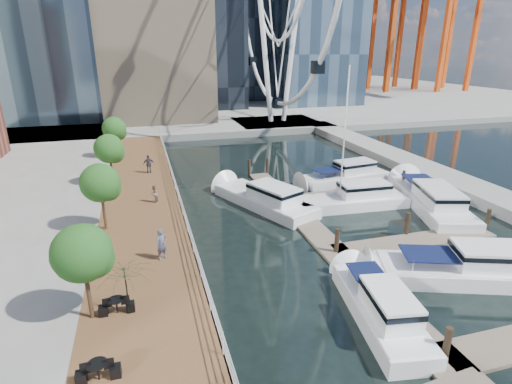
{
  "coord_description": "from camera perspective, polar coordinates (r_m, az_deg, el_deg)",
  "views": [
    {
      "loc": [
        -8.41,
        -12.79,
        12.57
      ],
      "look_at": [
        -1.01,
        12.93,
        3.0
      ],
      "focal_mm": 28.0,
      "sensor_mm": 36.0,
      "label": 1
    }
  ],
  "objects": [
    {
      "name": "ground",
      "position": [
        19.81,
        14.17,
        -20.43
      ],
      "size": [
        520.0,
        520.0,
        0.0
      ],
      "primitive_type": "plane",
      "color": "black",
      "rests_on": "ground"
    },
    {
      "name": "pedestrian_far",
      "position": [
        40.89,
        -15.06,
        3.9
      ],
      "size": [
        1.09,
        0.47,
        1.85
      ],
      "primitive_type": "imported",
      "rotation": [
        0.0,
        0.0,
        3.16
      ],
      "color": "#353742",
      "rests_on": "boardwalk"
    },
    {
      "name": "street_trees",
      "position": [
        28.2,
        -21.39,
        1.2
      ],
      "size": [
        2.6,
        42.6,
        4.6
      ],
      "color": "#3F2B1C",
      "rests_on": "ground"
    },
    {
      "name": "seawall",
      "position": [
        30.4,
        -10.2,
        -4.05
      ],
      "size": [
        0.25,
        60.0,
        1.0
      ],
      "primitive_type": "cube",
      "color": "#595954",
      "rests_on": "ground"
    },
    {
      "name": "moored_yachts",
      "position": [
        33.22,
        14.84,
        -3.25
      ],
      "size": [
        20.69,
        31.51,
        11.5
      ],
      "color": "white",
      "rests_on": "ground"
    },
    {
      "name": "pedestrian_mid",
      "position": [
        32.81,
        -14.35,
        -0.24
      ],
      "size": [
        0.78,
        0.87,
        1.47
      ],
      "primitive_type": "imported",
      "rotation": [
        0.0,
        0.0,
        -1.94
      ],
      "color": "#8D6F61",
      "rests_on": "boardwalk"
    },
    {
      "name": "breakwater",
      "position": [
        45.03,
        23.91,
        2.41
      ],
      "size": [
        4.0,
        60.0,
        1.0
      ],
      "primitive_type": "cube",
      "color": "gray",
      "rests_on": "ground"
    },
    {
      "name": "railing",
      "position": [
        30.0,
        -10.51,
        -2.28
      ],
      "size": [
        0.1,
        60.0,
        1.05
      ],
      "primitive_type": null,
      "color": "white",
      "rests_on": "boardwalk"
    },
    {
      "name": "floating_docks",
      "position": [
        30.54,
        18.07,
        -4.66
      ],
      "size": [
        16.0,
        34.0,
        2.6
      ],
      "color": "#6D6051",
      "rests_on": "ground"
    },
    {
      "name": "yacht_foreground",
      "position": [
        26.72,
        27.95,
        -10.92
      ],
      "size": [
        11.82,
        6.81,
        2.15
      ],
      "primitive_type": null,
      "rotation": [
        0.0,
        0.0,
        1.22
      ],
      "color": "white",
      "rests_on": "ground"
    },
    {
      "name": "boardwalk",
      "position": [
        30.31,
        -15.85,
        -4.59
      ],
      "size": [
        6.0,
        60.0,
        1.0
      ],
      "primitive_type": "cube",
      "color": "brown",
      "rests_on": "ground"
    },
    {
      "name": "land_far",
      "position": [
        115.73,
        -12.12,
        13.27
      ],
      "size": [
        200.0,
        114.0,
        1.0
      ],
      "primitive_type": "cube",
      "color": "gray",
      "rests_on": "ground"
    },
    {
      "name": "pier",
      "position": [
        69.61,
        3.03,
        9.67
      ],
      "size": [
        14.0,
        12.0,
        1.0
      ],
      "primitive_type": "cube",
      "color": "gray",
      "rests_on": "ground"
    },
    {
      "name": "port_cranes",
      "position": [
        132.69,
        20.49,
        21.76
      ],
      "size": [
        40.0,
        52.0,
        38.0
      ],
      "color": "#D84C14",
      "rests_on": "ground"
    },
    {
      "name": "pedestrian_near",
      "position": [
        23.91,
        -13.31,
        -7.26
      ],
      "size": [
        0.83,
        0.77,
        1.91
      ],
      "primitive_type": "imported",
      "rotation": [
        0.0,
        0.0,
        0.6
      ],
      "color": "#4D5067",
      "rests_on": "boardwalk"
    }
  ]
}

